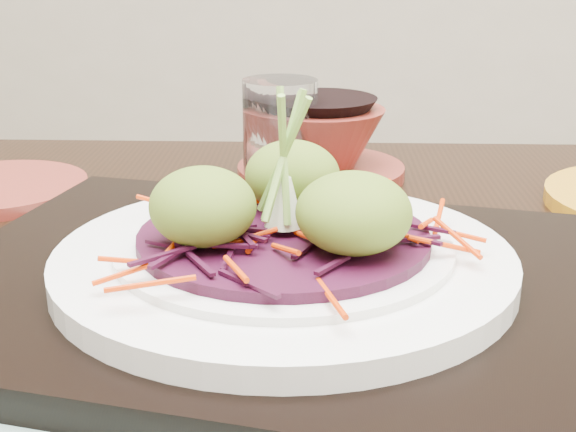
# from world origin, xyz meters

# --- Properties ---
(dining_table) EXTENTS (1.22, 0.88, 0.72)m
(dining_table) POSITION_xyz_m (0.02, 0.09, 0.63)
(dining_table) COLOR black
(dining_table) RESTS_ON ground
(placemat) EXTENTS (0.55, 0.45, 0.00)m
(placemat) POSITION_xyz_m (0.00, 0.04, 0.73)
(placemat) COLOR #85ACA0
(placemat) RESTS_ON dining_table
(serving_tray) EXTENTS (0.47, 0.38, 0.02)m
(serving_tray) POSITION_xyz_m (0.00, 0.04, 0.74)
(serving_tray) COLOR black
(serving_tray) RESTS_ON placemat
(white_plate) EXTENTS (0.28, 0.28, 0.02)m
(white_plate) POSITION_xyz_m (0.00, 0.04, 0.76)
(white_plate) COLOR white
(white_plate) RESTS_ON serving_tray
(cabbage_bed) EXTENTS (0.18, 0.18, 0.01)m
(cabbage_bed) POSITION_xyz_m (0.00, 0.04, 0.77)
(cabbage_bed) COLOR #370B21
(cabbage_bed) RESTS_ON white_plate
(carrot_julienne) EXTENTS (0.22, 0.22, 0.01)m
(carrot_julienne) POSITION_xyz_m (0.00, 0.04, 0.78)
(carrot_julienne) COLOR red
(carrot_julienne) RESTS_ON cabbage_bed
(guacamole_scoops) EXTENTS (0.15, 0.14, 0.05)m
(guacamole_scoops) POSITION_xyz_m (0.00, 0.04, 0.80)
(guacamole_scoops) COLOR #5B7021
(guacamole_scoops) RESTS_ON cabbage_bed
(scallion_garnish) EXTENTS (0.07, 0.07, 0.10)m
(scallion_garnish) POSITION_xyz_m (0.00, 0.04, 0.82)
(scallion_garnish) COLOR #81B347
(scallion_garnish) RESTS_ON cabbage_bed
(water_glass) EXTENTS (0.08, 0.08, 0.10)m
(water_glass) POSITION_xyz_m (-0.04, 0.30, 0.77)
(water_glass) COLOR white
(water_glass) RESTS_ON dining_table
(terracotta_bowl_set) EXTENTS (0.20, 0.20, 0.07)m
(terracotta_bowl_set) POSITION_xyz_m (-0.00, 0.33, 0.75)
(terracotta_bowl_set) COLOR maroon
(terracotta_bowl_set) RESTS_ON dining_table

